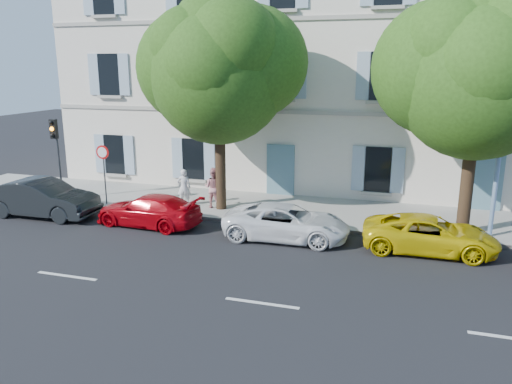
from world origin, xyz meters
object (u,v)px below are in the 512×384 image
(car_yellow_supercar, at_px, (430,234))
(tree_left, at_px, (219,75))
(car_dark_sedan, at_px, (43,198))
(car_white_coupe, at_px, (287,222))
(pedestrian_a, at_px, (184,187))
(street_lamp, at_px, (506,109))
(road_sign, at_px, (103,162))
(traffic_light, at_px, (56,142))
(tree_right, at_px, (478,78))
(car_red_coupe, at_px, (149,210))
(pedestrian_b, at_px, (214,188))

(car_yellow_supercar, distance_m, tree_left, 9.99)
(car_dark_sedan, xyz_separation_m, car_white_coupe, (10.19, 0.23, -0.15))
(pedestrian_a, bearing_deg, street_lamp, 157.81)
(street_lamp, bearing_deg, road_sign, -179.60)
(road_sign, bearing_deg, traffic_light, 178.54)
(car_white_coupe, xyz_separation_m, tree_right, (6.04, 2.03, 4.99))
(car_red_coupe, distance_m, car_yellow_supercar, 10.32)
(car_dark_sedan, bearing_deg, car_yellow_supercar, -89.23)
(pedestrian_a, bearing_deg, traffic_light, -10.76)
(car_yellow_supercar, relative_size, traffic_light, 1.21)
(car_dark_sedan, height_order, traffic_light, traffic_light)
(pedestrian_a, bearing_deg, tree_right, 158.63)
(road_sign, relative_size, pedestrian_b, 1.50)
(traffic_light, bearing_deg, tree_right, 0.89)
(car_yellow_supercar, distance_m, tree_right, 5.48)
(car_yellow_supercar, distance_m, pedestrian_a, 10.31)
(car_dark_sedan, height_order, car_red_coupe, car_dark_sedan)
(car_yellow_supercar, height_order, pedestrian_a, pedestrian_a)
(car_dark_sedan, distance_m, pedestrian_b, 6.99)
(tree_left, relative_size, road_sign, 3.29)
(car_yellow_supercar, xyz_separation_m, road_sign, (-13.35, 1.56, 1.41))
(traffic_light, bearing_deg, car_yellow_supercar, -5.90)
(car_white_coupe, bearing_deg, car_red_coupe, 88.63)
(car_red_coupe, distance_m, pedestrian_a, 2.64)
(car_dark_sedan, distance_m, tree_right, 17.08)
(car_red_coupe, distance_m, pedestrian_b, 3.14)
(car_dark_sedan, distance_m, street_lamp, 17.69)
(pedestrian_b, bearing_deg, pedestrian_a, 4.87)
(road_sign, height_order, street_lamp, street_lamp)
(car_dark_sedan, height_order, car_white_coupe, car_dark_sedan)
(traffic_light, bearing_deg, pedestrian_a, 7.90)
(car_yellow_supercar, xyz_separation_m, pedestrian_a, (-10.01, 2.42, 0.34))
(car_white_coupe, relative_size, car_yellow_supercar, 1.03)
(car_yellow_supercar, relative_size, pedestrian_b, 2.52)
(car_red_coupe, xyz_separation_m, car_white_coupe, (5.46, 0.04, 0.01))
(car_red_coupe, distance_m, car_white_coupe, 5.46)
(tree_left, bearing_deg, car_red_coupe, -128.32)
(tree_right, bearing_deg, car_red_coupe, -169.79)
(car_dark_sedan, height_order, pedestrian_b, pedestrian_b)
(car_white_coupe, relative_size, road_sign, 1.72)
(tree_right, distance_m, pedestrian_a, 12.15)
(car_yellow_supercar, height_order, tree_left, tree_left)
(car_red_coupe, bearing_deg, tree_right, 104.56)
(traffic_light, xyz_separation_m, pedestrian_a, (5.73, 0.79, -1.83))
(car_yellow_supercar, bearing_deg, tree_left, 73.29)
(tree_right, bearing_deg, street_lamp, -13.35)
(car_red_coupe, bearing_deg, road_sign, -115.57)
(car_red_coupe, bearing_deg, car_dark_sedan, -83.43)
(car_red_coupe, xyz_separation_m, tree_right, (11.50, 2.07, 5.00))
(traffic_light, xyz_separation_m, street_lamp, (17.84, 0.05, 1.86))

